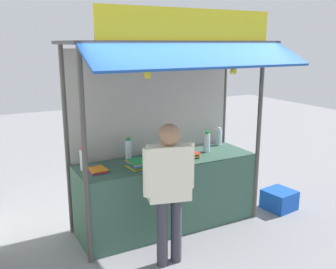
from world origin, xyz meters
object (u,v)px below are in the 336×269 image
at_px(water_bottle_left, 83,159).
at_px(plastic_crate, 279,200).
at_px(vendor_person, 169,182).
at_px(magazine_stack_mid_right, 97,170).
at_px(magazine_stack_mid_left, 136,164).
at_px(banana_bunch_leftmost, 147,72).
at_px(water_bottle_rear_center, 129,149).
at_px(water_bottle_back_left, 219,137).
at_px(magazine_stack_far_right, 187,154).
at_px(water_bottle_right, 207,142).
at_px(banana_bunch_rightmost, 233,68).
at_px(water_bottle_back_right, 165,145).

height_order(water_bottle_left, plastic_crate, water_bottle_left).
bearing_deg(vendor_person, magazine_stack_mid_right, 138.97).
height_order(vendor_person, plastic_crate, vendor_person).
xyz_separation_m(magazine_stack_mid_left, magazine_stack_mid_right, (-0.48, 0.08, -0.02)).
bearing_deg(plastic_crate, banana_bunch_leftmost, -176.62).
height_order(water_bottle_left, vendor_person, vendor_person).
bearing_deg(plastic_crate, water_bottle_rear_center, 164.56).
xyz_separation_m(water_bottle_left, water_bottle_back_left, (2.16, 0.16, -0.01)).
height_order(magazine_stack_far_right, banana_bunch_leftmost, banana_bunch_leftmost).
xyz_separation_m(water_bottle_back_left, plastic_crate, (0.71, -0.64, -0.94)).
distance_m(water_bottle_back_left, vendor_person, 1.86).
xyz_separation_m(water_bottle_right, water_bottle_back_left, (0.38, 0.23, -0.02)).
distance_m(water_bottle_back_left, banana_bunch_rightmost, 1.40).
distance_m(water_bottle_left, water_bottle_back_left, 2.17).
height_order(magazine_stack_far_right, banana_bunch_rightmost, banana_bunch_rightmost).
height_order(water_bottle_right, water_bottle_left, water_bottle_right).
bearing_deg(water_bottle_left, water_bottle_back_right, 5.50).
relative_size(water_bottle_left, magazine_stack_mid_left, 1.06).
distance_m(water_bottle_right, vendor_person, 1.42).
relative_size(magazine_stack_far_right, magazine_stack_mid_right, 1.25).
relative_size(water_bottle_left, water_bottle_back_right, 0.98).
bearing_deg(magazine_stack_mid_right, water_bottle_right, 2.56).
xyz_separation_m(water_bottle_right, magazine_stack_far_right, (-0.37, -0.07, -0.11)).
bearing_deg(water_bottle_right, water_bottle_back_left, 30.99).
height_order(water_bottle_back_right, magazine_stack_mid_left, water_bottle_back_right).
xyz_separation_m(magazine_stack_mid_right, plastic_crate, (2.74, -0.33, -0.83)).
height_order(magazine_stack_mid_left, banana_bunch_leftmost, banana_bunch_leftmost).
distance_m(banana_bunch_rightmost, plastic_crate, 2.31).
distance_m(water_bottle_back_left, magazine_stack_far_right, 0.81).
relative_size(water_bottle_rear_center, vendor_person, 0.18).
bearing_deg(magazine_stack_mid_right, vendor_person, -56.05).
bearing_deg(water_bottle_back_left, plastic_crate, -42.00).
bearing_deg(vendor_person, water_bottle_rear_center, 106.36).
xyz_separation_m(magazine_stack_far_right, banana_bunch_leftmost, (-0.81, -0.48, 1.18)).
bearing_deg(water_bottle_back_right, water_bottle_rear_center, 177.81).
xyz_separation_m(water_bottle_back_left, water_bottle_back_right, (-0.96, -0.05, 0.01)).
distance_m(water_bottle_rear_center, plastic_crate, 2.48).
bearing_deg(magazine_stack_mid_left, plastic_crate, -6.41).
bearing_deg(water_bottle_right, banana_bunch_leftmost, -155.39).
bearing_deg(plastic_crate, magazine_stack_mid_right, 173.03).
relative_size(magazine_stack_mid_right, plastic_crate, 0.63).
bearing_deg(magazine_stack_mid_right, water_bottle_back_left, 8.41).
bearing_deg(magazine_stack_far_right, banana_bunch_leftmost, -149.67).
bearing_deg(plastic_crate, water_bottle_back_right, 160.50).
bearing_deg(water_bottle_back_right, banana_bunch_rightmost, -51.16).
bearing_deg(magazine_stack_far_right, vendor_person, -131.48).
bearing_deg(banana_bunch_leftmost, water_bottle_left, 134.70).
xyz_separation_m(water_bottle_rear_center, magazine_stack_mid_left, (-0.04, -0.36, -0.10)).
height_order(water_bottle_back_left, banana_bunch_leftmost, banana_bunch_leftmost).
distance_m(magazine_stack_mid_left, banana_bunch_leftmost, 1.23).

